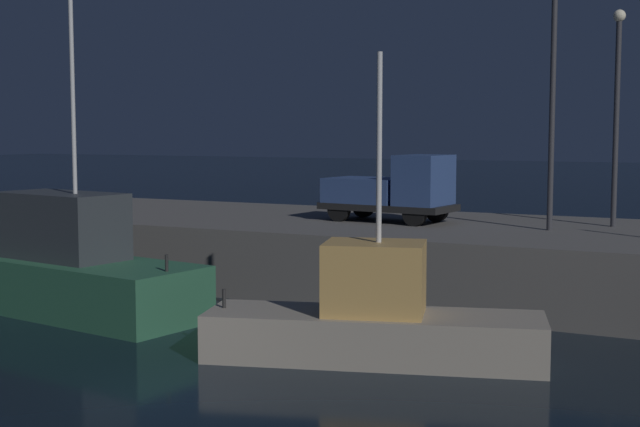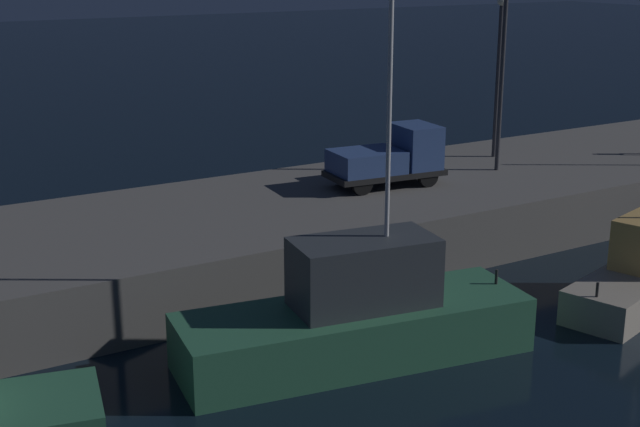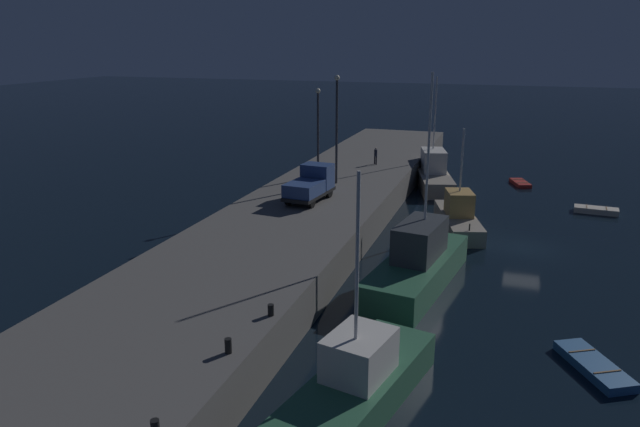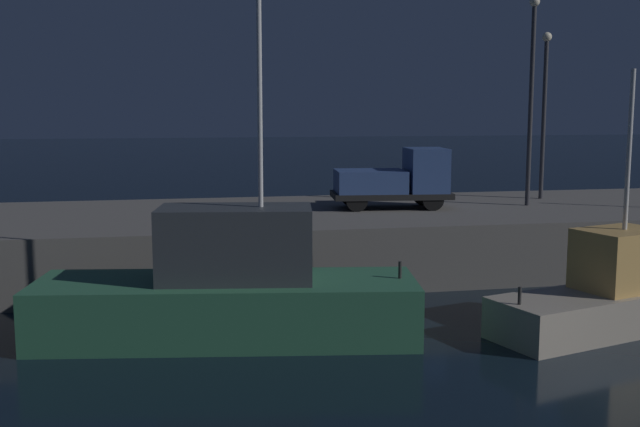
% 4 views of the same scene
% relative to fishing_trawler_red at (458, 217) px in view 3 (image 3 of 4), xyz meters
% --- Properties ---
extents(ground_plane, '(320.00, 320.00, 0.00)m').
position_rel_fishing_trawler_red_xyz_m(ground_plane, '(-2.84, -4.94, -1.02)').
color(ground_plane, black).
extents(pier_quay, '(73.62, 10.56, 2.43)m').
position_rel_fishing_trawler_red_xyz_m(pier_quay, '(-2.84, 10.73, 0.19)').
color(pier_quay, '#5B5956').
rests_on(pier_quay, ground).
extents(fishing_trawler_red, '(8.95, 4.73, 7.84)m').
position_rel_fishing_trawler_red_xyz_m(fishing_trawler_red, '(0.00, 0.00, 0.00)').
color(fishing_trawler_red, gray).
rests_on(fishing_trawler_red, ground).
extents(fishing_boat_blue, '(10.75, 5.49, 10.72)m').
position_rel_fishing_trawler_red_xyz_m(fishing_boat_blue, '(13.46, 3.83, 0.25)').
color(fishing_boat_blue, gray).
rests_on(fishing_boat_blue, ground).
extents(fishing_boat_white, '(10.33, 4.99, 9.75)m').
position_rel_fishing_trawler_red_xyz_m(fishing_boat_white, '(-24.89, 1.45, 0.05)').
color(fishing_boat_white, '#2D6647').
rests_on(fishing_boat_white, ground).
extents(fishing_boat_orange, '(11.38, 4.92, 12.44)m').
position_rel_fishing_trawler_red_xyz_m(fishing_boat_orange, '(-11.77, 1.19, 0.34)').
color(fishing_boat_orange, '#2D6647').
rests_on(fishing_boat_orange, ground).
extents(dinghy_orange_near, '(4.30, 3.29, 0.46)m').
position_rel_fishing_trawler_red_xyz_m(dinghy_orange_near, '(-18.67, -7.87, -0.81)').
color(dinghy_orange_near, '#2D6099').
rests_on(dinghy_orange_near, ground).
extents(rowboat_white_mid, '(3.46, 2.26, 0.41)m').
position_rel_fishing_trawler_red_xyz_m(rowboat_white_mid, '(16.96, -4.52, -0.84)').
color(rowboat_white_mid, '#B22823').
rests_on(rowboat_white_mid, ground).
extents(dinghy_red_small, '(1.58, 3.57, 0.52)m').
position_rel_fishing_trawler_red_xyz_m(dinghy_red_small, '(8.39, -10.70, -0.78)').
color(dinghy_red_small, beige).
rests_on(dinghy_red_small, ground).
extents(lamp_post_west, '(0.44, 0.44, 8.99)m').
position_rel_fishing_trawler_red_xyz_m(lamp_post_west, '(2.12, 10.51, 6.59)').
color(lamp_post_west, '#38383D').
rests_on(lamp_post_west, pier_quay).
extents(lamp_post_east, '(0.44, 0.44, 7.75)m').
position_rel_fishing_trawler_red_xyz_m(lamp_post_east, '(3.92, 12.76, 5.95)').
color(lamp_post_east, '#38383D').
rests_on(lamp_post_east, pier_quay).
extents(utility_truck, '(5.23, 2.73, 2.57)m').
position_rel_fishing_trawler_red_xyz_m(utility_truck, '(-3.80, 10.74, 2.62)').
color(utility_truck, black).
rests_on(utility_truck, pier_quay).
extents(dockworker, '(0.43, 0.43, 1.68)m').
position_rel_fishing_trawler_red_xyz_m(dockworker, '(10.86, 9.17, 2.36)').
color(dockworker, black).
rests_on(dockworker, pier_quay).
extents(bollard_west, '(0.28, 0.28, 0.61)m').
position_rel_fishing_trawler_red_xyz_m(bollard_west, '(-26.29, 6.25, 1.71)').
color(bollard_west, black).
rests_on(bollard_west, pier_quay).
extents(bollard_east, '(0.28, 0.28, 0.53)m').
position_rel_fishing_trawler_red_xyz_m(bollard_east, '(-22.77, 5.95, 1.67)').
color(bollard_east, black).
rests_on(bollard_east, pier_quay).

